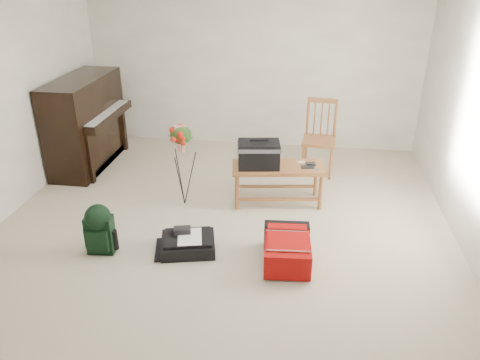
% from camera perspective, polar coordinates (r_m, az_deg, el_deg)
% --- Properties ---
extents(floor, '(5.00, 5.50, 0.01)m').
position_cam_1_polar(floor, '(5.13, -2.37, -6.48)').
color(floor, '#BEAE99').
rests_on(floor, ground).
extents(wall_back, '(5.00, 0.04, 2.50)m').
position_cam_1_polar(wall_back, '(7.21, 1.50, 13.85)').
color(wall_back, white).
rests_on(wall_back, floor).
extents(piano, '(0.71, 1.50, 1.25)m').
position_cam_1_polar(piano, '(6.93, -18.16, 6.49)').
color(piano, black).
rests_on(piano, floor).
extents(bench, '(1.14, 0.59, 0.84)m').
position_cam_1_polar(bench, '(5.50, 3.05, 2.77)').
color(bench, '#956230').
rests_on(bench, floor).
extents(dining_chair, '(0.47, 0.47, 1.01)m').
position_cam_1_polar(dining_chair, '(6.45, 9.62, 5.03)').
color(dining_chair, '#956230').
rests_on(dining_chair, floor).
extents(red_suitcase, '(0.48, 0.68, 0.28)m').
position_cam_1_polar(red_suitcase, '(4.66, 5.78, -8.05)').
color(red_suitcase, '#AC070B').
rests_on(red_suitcase, floor).
extents(black_duffel, '(0.62, 0.54, 0.23)m').
position_cam_1_polar(black_duffel, '(4.84, -6.36, -7.65)').
color(black_duffel, black).
rests_on(black_duffel, floor).
extents(green_backpack, '(0.28, 0.26, 0.53)m').
position_cam_1_polar(green_backpack, '(4.88, -16.81, -5.48)').
color(green_backpack, black).
rests_on(green_backpack, floor).
extents(flower_stand, '(0.39, 0.39, 1.03)m').
position_cam_1_polar(flower_stand, '(5.52, -7.01, 1.73)').
color(flower_stand, black).
rests_on(flower_stand, floor).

